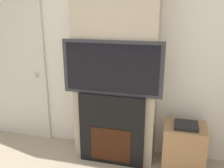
# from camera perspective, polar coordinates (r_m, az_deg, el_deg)

# --- Properties ---
(wall_back) EXTENTS (6.00, 0.06, 2.70)m
(wall_back) POSITION_cam_1_polar(r_m,az_deg,el_deg) (3.13, 1.84, 7.98)
(wall_back) COLOR silver
(wall_back) RESTS_ON ground_plane
(chimney_breast) EXTENTS (0.98, 0.36, 2.70)m
(chimney_breast) POSITION_cam_1_polar(r_m,az_deg,el_deg) (2.92, 0.91, 7.35)
(chimney_breast) COLOR tan
(chimney_breast) RESTS_ON ground_plane
(fireplace) EXTENTS (0.78, 0.15, 0.89)m
(fireplace) POSITION_cam_1_polar(r_m,az_deg,el_deg) (3.05, -0.01, -10.31)
(fireplace) COLOR black
(fireplace) RESTS_ON ground_plane
(television) EXTENTS (1.15, 0.07, 0.62)m
(television) POSITION_cam_1_polar(r_m,az_deg,el_deg) (2.78, -0.02, 3.65)
(television) COLOR #2D2D33
(television) RESTS_ON fireplace
(media_stand) EXTENTS (0.47, 0.39, 0.61)m
(media_stand) POSITION_cam_1_polar(r_m,az_deg,el_deg) (3.11, 16.09, -13.69)
(media_stand) COLOR #997047
(media_stand) RESTS_ON ground_plane
(entry_door) EXTENTS (0.88, 0.09, 1.99)m
(entry_door) POSITION_cam_1_polar(r_m,az_deg,el_deg) (3.75, -20.76, 2.90)
(entry_door) COLOR beige
(entry_door) RESTS_ON ground_plane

